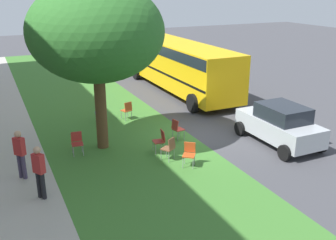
{
  "coord_description": "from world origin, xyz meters",
  "views": [
    {
      "loc": [
        -13.42,
        7.7,
        6.14
      ],
      "look_at": [
        -0.07,
        1.42,
        0.96
      ],
      "focal_mm": 41.5,
      "sensor_mm": 36.0,
      "label": 1
    }
  ],
  "objects": [
    {
      "name": "chair_4",
      "position": [
        0.31,
        5.05,
        0.52
      ],
      "size": [
        0.46,
        0.46,
        0.88
      ],
      "color": "#B7332D",
      "rests_on": "ground"
    },
    {
      "name": "chair_2",
      "position": [
        3.53,
        3.2,
        0.52
      ],
      "size": [
        0.49,
        0.5,
        0.88
      ],
      "color": "#335184",
      "rests_on": "ground"
    },
    {
      "name": "parked_car",
      "position": [
        -2.12,
        -2.56,
        0.84
      ],
      "size": [
        3.7,
        1.92,
        1.65
      ],
      "color": "#ADB2B7",
      "rests_on": "ground"
    },
    {
      "name": "school_bus",
      "position": [
        6.95,
        -2.64,
        1.76
      ],
      "size": [
        10.4,
        2.8,
        2.88
      ],
      "color": "yellow",
      "rests_on": "ground"
    },
    {
      "name": "chair_0",
      "position": [
        -0.83,
        2.11,
        0.52
      ],
      "size": [
        0.46,
        0.46,
        0.88
      ],
      "color": "#B7332D",
      "rests_on": "ground"
    },
    {
      "name": "chair_3",
      "position": [
        -1.66,
        2.12,
        0.52
      ],
      "size": [
        0.58,
        0.57,
        0.88
      ],
      "color": "brown",
      "rests_on": "ground"
    },
    {
      "name": "chair_1",
      "position": [
        3.3,
        1.99,
        0.52
      ],
      "size": [
        0.52,
        0.52,
        0.88
      ],
      "color": "#C64C1E",
      "rests_on": "ground"
    },
    {
      "name": "grass_verge",
      "position": [
        0.0,
        3.2,
        0.0
      ],
      "size": [
        48.0,
        6.0,
        0.01
      ],
      "primitive_type": "cube",
      "color": "#3D752D",
      "rests_on": "ground"
    },
    {
      "name": "ground",
      "position": [
        0.0,
        0.0,
        0.0
      ],
      "size": [
        80.0,
        80.0,
        0.0
      ],
      "primitive_type": "plane",
      "color": "#424247"
    },
    {
      "name": "chair_6",
      "position": [
        0.01,
        0.97,
        0.52
      ],
      "size": [
        0.48,
        0.49,
        0.88
      ],
      "color": "#B7332D",
      "rests_on": "ground"
    },
    {
      "name": "sidewalk_strip",
      "position": [
        0.0,
        7.6,
        0.0
      ],
      "size": [
        48.0,
        2.8,
        0.01
      ],
      "primitive_type": "cube",
      "color": "#ADA89E",
      "rests_on": "ground"
    },
    {
      "name": "pedestrian_0",
      "position": [
        -2.44,
        6.75,
        0.93
      ],
      "size": [
        0.41,
        0.36,
        1.69
      ],
      "color": "black",
      "rests_on": "ground"
    },
    {
      "name": "chair_5",
      "position": [
        -2.4,
        1.69,
        0.52
      ],
      "size": [
        0.58,
        0.58,
        0.88
      ],
      "color": "#C64C1E",
      "rests_on": "ground"
    },
    {
      "name": "street_tree",
      "position": [
        0.57,
        3.98,
        4.49
      ],
      "size": [
        4.97,
        4.97,
        6.35
      ],
      "color": "brown",
      "rests_on": "ground"
    },
    {
      "name": "pedestrian_1",
      "position": [
        -0.84,
        7.14,
        0.93
      ],
      "size": [
        0.41,
        0.38,
        1.69
      ],
      "color": "#3F3851",
      "rests_on": "ground"
    }
  ]
}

